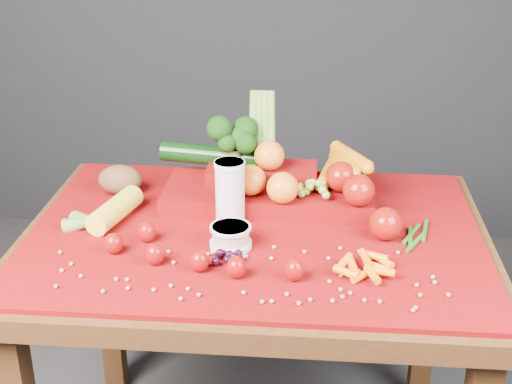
# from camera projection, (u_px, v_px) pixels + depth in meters

# --- Properties ---
(table) EXTENTS (1.10, 0.80, 0.75)m
(table) POSITION_uv_depth(u_px,v_px,m) (255.00, 269.00, 1.72)
(table) COLOR #32170B
(table) RESTS_ON ground
(red_cloth) EXTENTS (1.05, 0.75, 0.01)m
(red_cloth) POSITION_uv_depth(u_px,v_px,m) (255.00, 232.00, 1.68)
(red_cloth) COLOR maroon
(red_cloth) RESTS_ON table
(milk_glass) EXTENTS (0.07, 0.07, 0.16)m
(milk_glass) POSITION_uv_depth(u_px,v_px,m) (230.00, 190.00, 1.67)
(milk_glass) COLOR beige
(milk_glass) RESTS_ON red_cloth
(yogurt_bowl) EXTENTS (0.09, 0.09, 0.05)m
(yogurt_bowl) POSITION_uv_depth(u_px,v_px,m) (231.00, 236.00, 1.59)
(yogurt_bowl) COLOR silver
(yogurt_bowl) RESTS_ON red_cloth
(strawberry_scatter) EXTENTS (0.44, 0.18, 0.05)m
(strawberry_scatter) POSITION_uv_depth(u_px,v_px,m) (189.00, 253.00, 1.52)
(strawberry_scatter) COLOR maroon
(strawberry_scatter) RESTS_ON red_cloth
(dark_grape_cluster) EXTENTS (0.06, 0.05, 0.03)m
(dark_grape_cluster) POSITION_uv_depth(u_px,v_px,m) (228.00, 257.00, 1.53)
(dark_grape_cluster) COLOR black
(dark_grape_cluster) RESTS_ON red_cloth
(soybean_scatter) EXTENTS (0.84, 0.24, 0.01)m
(soybean_scatter) POSITION_uv_depth(u_px,v_px,m) (247.00, 271.00, 1.49)
(soybean_scatter) COLOR #B6814E
(soybean_scatter) RESTS_ON red_cloth
(corn_ear) EXTENTS (0.22, 0.25, 0.06)m
(corn_ear) POSITION_uv_depth(u_px,v_px,m) (100.00, 218.00, 1.68)
(corn_ear) COLOR yellow
(corn_ear) RESTS_ON red_cloth
(potato) EXTENTS (0.11, 0.08, 0.08)m
(potato) POSITION_uv_depth(u_px,v_px,m) (120.00, 180.00, 1.85)
(potato) COLOR brown
(potato) RESTS_ON red_cloth
(baby_carrot_pile) EXTENTS (0.18, 0.17, 0.03)m
(baby_carrot_pile) POSITION_uv_depth(u_px,v_px,m) (364.00, 266.00, 1.49)
(baby_carrot_pile) COLOR orange
(baby_carrot_pile) RESTS_ON red_cloth
(green_bean_pile) EXTENTS (0.14, 0.12, 0.01)m
(green_bean_pile) POSITION_uv_depth(u_px,v_px,m) (418.00, 236.00, 1.63)
(green_bean_pile) COLOR #1D6216
(green_bean_pile) RESTS_ON red_cloth
(produce_mound) EXTENTS (0.61, 0.37, 0.27)m
(produce_mound) POSITION_uv_depth(u_px,v_px,m) (278.00, 181.00, 1.79)
(produce_mound) COLOR maroon
(produce_mound) RESTS_ON red_cloth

